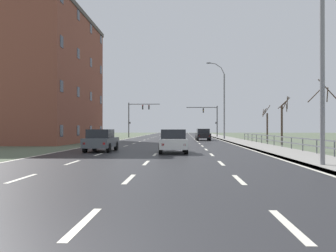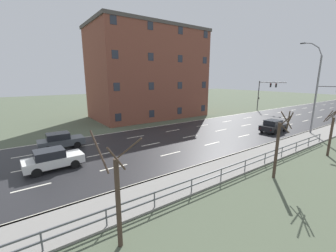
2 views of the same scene
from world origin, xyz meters
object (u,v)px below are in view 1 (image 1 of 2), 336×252
(traffic_signal_right, at_px, (211,116))
(car_mid_centre, at_px, (173,141))
(traffic_signal_left, at_px, (137,113))
(street_lamp_foreground, at_px, (318,42))
(car_distant, at_px, (203,134))
(brick_building, at_px, (38,78))
(car_far_right, at_px, (101,140))
(street_lamp_midground, at_px, (223,102))

(traffic_signal_right, height_order, car_mid_centre, traffic_signal_right)
(traffic_signal_left, bearing_deg, street_lamp_foreground, -74.07)
(car_distant, bearing_deg, street_lamp_foreground, -86.87)
(car_mid_centre, distance_m, brick_building, 25.10)
(traffic_signal_right, xyz_separation_m, car_distant, (-2.38, -16.83, -2.98))
(car_mid_centre, relative_size, car_far_right, 1.01)
(street_lamp_foreground, bearing_deg, car_distant, 95.18)
(street_lamp_foreground, height_order, traffic_signal_left, street_lamp_foreground)
(street_lamp_midground, distance_m, traffic_signal_left, 18.91)
(car_far_right, height_order, brick_building, brick_building)
(traffic_signal_left, bearing_deg, street_lamp_midground, -42.39)
(traffic_signal_left, distance_m, car_distant, 19.42)
(street_lamp_foreground, distance_m, traffic_signal_right, 50.05)
(traffic_signal_right, bearing_deg, car_mid_centre, -97.85)
(car_mid_centre, bearing_deg, traffic_signal_right, 79.43)
(car_far_right, bearing_deg, traffic_signal_left, 94.27)
(street_lamp_foreground, xyz_separation_m, brick_building, (-22.64, 26.32, 2.26))
(car_far_right, bearing_deg, brick_building, 124.71)
(street_lamp_midground, height_order, brick_building, brick_building)
(street_lamp_foreground, distance_m, brick_building, 34.79)
(brick_building, bearing_deg, street_lamp_foreground, -49.31)
(street_lamp_midground, bearing_deg, car_mid_centre, -102.95)
(traffic_signal_left, bearing_deg, car_mid_centre, -79.38)
(traffic_signal_left, bearing_deg, brick_building, -111.09)
(traffic_signal_left, distance_m, car_far_right, 39.29)
(street_lamp_midground, bearing_deg, brick_building, -156.57)
(street_lamp_midground, bearing_deg, car_distant, -135.71)
(car_far_right, bearing_deg, car_mid_centre, -14.32)
(street_lamp_midground, bearing_deg, car_far_right, -113.54)
(car_mid_centre, height_order, car_distant, same)
(street_lamp_foreground, relative_size, car_distant, 2.61)
(traffic_signal_right, xyz_separation_m, traffic_signal_left, (-13.31, -1.16, 0.49))
(car_distant, bearing_deg, traffic_signal_left, 122.86)
(traffic_signal_left, xyz_separation_m, car_distant, (10.93, -15.67, -3.47))
(street_lamp_foreground, relative_size, traffic_signal_left, 1.76)
(brick_building, bearing_deg, car_mid_centre, -47.70)
(traffic_signal_right, xyz_separation_m, car_far_right, (-10.83, -40.22, -2.98))
(car_far_right, xyz_separation_m, brick_building, (-11.17, 16.52, 6.75))
(traffic_signal_left, relative_size, brick_building, 0.32)
(street_lamp_midground, distance_m, traffic_signal_right, 13.99)
(traffic_signal_right, distance_m, car_far_right, 41.76)
(car_distant, bearing_deg, car_far_right, -111.93)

